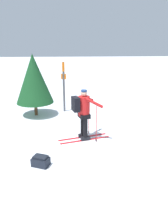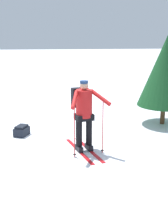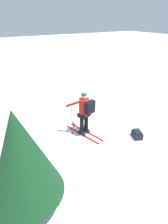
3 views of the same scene
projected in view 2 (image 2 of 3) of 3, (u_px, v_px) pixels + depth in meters
The scene contains 4 objects.
ground_plane at pixel (61, 140), 8.17m from camera, with size 80.00×80.00×0.00m, color white.
skier at pixel (83, 110), 7.27m from camera, with size 1.75×1.00×1.69m.
dropped_backpack at pixel (22, 131), 8.53m from camera, with size 0.52×0.45×0.29m.
pine_tree at pixel (166, 71), 9.23m from camera, with size 1.60×1.60×2.67m.
Camera 2 is at (7.73, -0.18, 2.80)m, focal length 50.00 mm.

